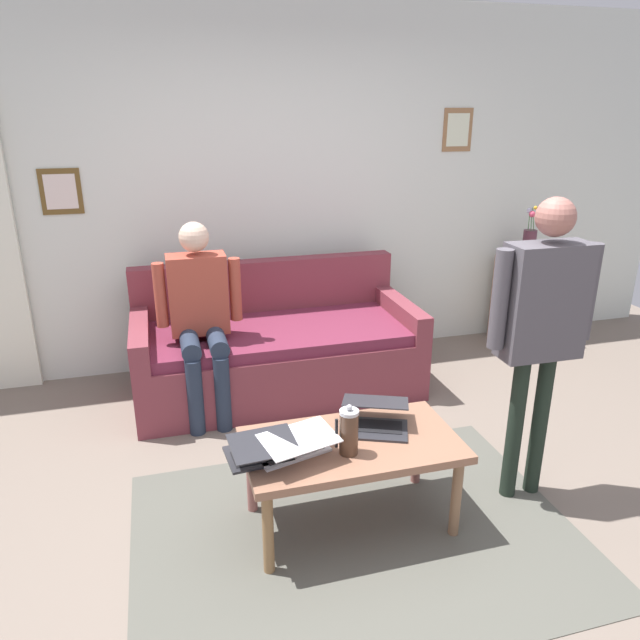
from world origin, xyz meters
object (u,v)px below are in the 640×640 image
(side_shelf, at_px, (522,300))
(couch, at_px, (276,349))
(coffee_table, at_px, (351,451))
(laptop_center, at_px, (375,419))
(laptop_right, at_px, (260,451))
(laptop_left, at_px, (293,446))
(person_standing, at_px, (542,315))
(flower_vase, at_px, (529,241))
(person_seated, at_px, (200,310))
(french_press, at_px, (349,432))

(side_shelf, bearing_deg, couch, 7.91)
(coffee_table, relative_size, laptop_center, 2.48)
(laptop_right, bearing_deg, couch, -103.93)
(coffee_table, relative_size, laptop_left, 2.54)
(laptop_right, xyz_separation_m, person_standing, (-1.40, -0.02, 0.50))
(laptop_center, bearing_deg, side_shelf, -138.62)
(laptop_left, bearing_deg, side_shelf, -142.23)
(flower_vase, bearing_deg, laptop_left, 37.77)
(laptop_center, distance_m, person_seated, 1.47)
(coffee_table, height_order, person_seated, person_seated)
(laptop_left, xyz_separation_m, laptop_right, (0.15, 0.00, 0.00))
(side_shelf, bearing_deg, laptop_center, 41.38)
(person_standing, bearing_deg, person_seated, -41.83)
(french_press, xyz_separation_m, flower_vase, (-2.23, -1.98, 0.33))
(coffee_table, relative_size, person_standing, 0.65)
(couch, relative_size, french_press, 7.95)
(french_press, relative_size, flower_vase, 0.57)
(laptop_left, bearing_deg, couch, -98.78)
(laptop_right, bearing_deg, person_standing, -179.17)
(flower_vase, xyz_separation_m, person_seated, (2.76, 0.54, -0.17))
(person_standing, bearing_deg, laptop_left, 0.79)
(laptop_left, relative_size, laptop_right, 1.19)
(coffee_table, distance_m, person_standing, 1.13)
(coffee_table, distance_m, laptop_right, 0.46)
(laptop_left, height_order, laptop_right, laptop_right)
(french_press, bearing_deg, person_seated, -69.85)
(laptop_center, distance_m, flower_vase, 2.74)
(person_standing, bearing_deg, french_press, 4.32)
(side_shelf, bearing_deg, laptop_right, 36.18)
(side_shelf, bearing_deg, person_standing, 57.04)
(laptop_right, relative_size, french_press, 1.37)
(laptop_center, bearing_deg, flower_vase, -138.61)
(laptop_center, relative_size, french_press, 1.67)
(coffee_table, relative_size, french_press, 4.13)
(flower_vase, height_order, person_standing, person_standing)
(side_shelf, relative_size, person_standing, 0.48)
(laptop_center, bearing_deg, laptop_right, 12.35)
(coffee_table, bearing_deg, person_standing, 179.12)
(flower_vase, bearing_deg, couch, 7.89)
(couch, xyz_separation_m, french_press, (0.00, 1.67, 0.27))
(laptop_left, relative_size, person_standing, 0.26)
(couch, distance_m, laptop_right, 1.68)
(couch, bearing_deg, french_press, 89.93)
(laptop_center, relative_size, person_standing, 0.26)
(laptop_right, distance_m, french_press, 0.41)
(laptop_right, height_order, flower_vase, flower_vase)
(french_press, height_order, side_shelf, side_shelf)
(laptop_center, bearing_deg, person_standing, 172.19)
(side_shelf, distance_m, person_standing, 2.36)
(french_press, xyz_separation_m, person_standing, (-1.00, -0.08, 0.44))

